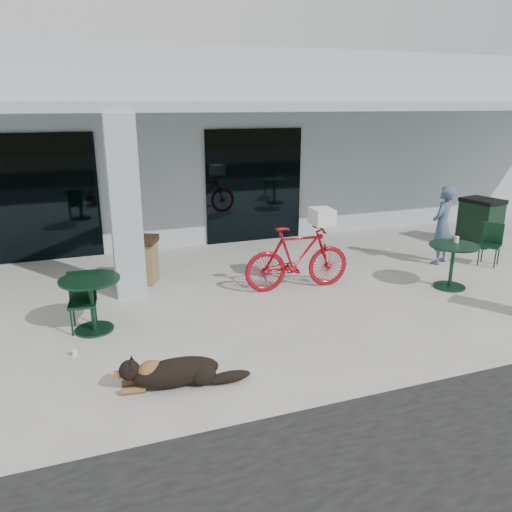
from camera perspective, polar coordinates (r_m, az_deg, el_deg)
name	(u,v)px	position (r m, az deg, el deg)	size (l,w,h in m)	color
ground	(253,334)	(7.46, -0.33, -8.92)	(80.00, 80.00, 0.00)	beige
building	(154,140)	(15.02, -11.57, 12.86)	(22.00, 7.00, 4.50)	#A2B0B7
storefront_glass_left	(29,199)	(11.50, -24.51, 5.94)	(2.80, 0.06, 2.70)	black
storefront_glass_right	(254,186)	(12.15, -0.22, 8.00)	(2.40, 0.06, 2.70)	black
column	(125,208)	(8.82, -14.75, 5.33)	(0.50, 0.50, 3.12)	#A2B0B7
overhang	(191,106)	(10.17, -7.48, 16.61)	(22.00, 2.80, 0.18)	#A2B0B7
bicycle	(297,258)	(9.04, 4.76, -0.22)	(0.56, 1.97, 1.18)	#A80D1D
laundry_basket	(322,217)	(9.02, 7.55, 4.49)	(0.49, 0.36, 0.29)	white
dog	(177,371)	(6.21, -9.04, -12.80)	(1.20, 0.40, 0.40)	black
cup_near_dog	(75,353)	(7.29, -20.03, -10.33)	(0.07, 0.07, 0.09)	white
cafe_table_near	(92,305)	(7.80, -18.23, -5.32)	(0.88, 0.88, 0.82)	#133722
cafe_chair_near	(82,303)	(7.85, -19.23, -5.06)	(0.40, 0.44, 0.88)	#133722
cafe_table_far	(452,266)	(9.80, 21.45, -1.10)	(0.88, 0.88, 0.82)	#133722
cafe_chair_far_b	(490,245)	(11.48, 25.18, 1.16)	(0.40, 0.44, 0.88)	#133722
person	(442,225)	(11.12, 20.52, 3.30)	(0.60, 0.40, 1.66)	#41556D
cup_on_table	(457,239)	(9.85, 21.95, 1.76)	(0.08, 0.08, 0.11)	white
trash_receptacle	(143,260)	(9.60, -12.78, -0.44)	(0.53, 0.53, 0.90)	olive
wheeled_bin	(480,222)	(13.11, 24.24, 3.61)	(0.68, 0.87, 1.11)	black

